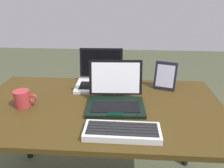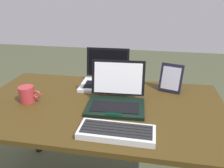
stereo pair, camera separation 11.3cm
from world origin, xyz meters
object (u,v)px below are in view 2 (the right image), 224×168
(external_keyboard, at_px, (117,132))
(coffee_mug, at_px, (27,94))
(laptop_front, at_px, (116,98))
(photo_frame, at_px, (171,78))
(laptop_rear, at_px, (106,79))

(external_keyboard, height_order, coffee_mug, coffee_mug)
(laptop_front, bearing_deg, external_keyboard, -80.64)
(photo_frame, bearing_deg, laptop_rear, 176.58)
(external_keyboard, bearing_deg, laptop_rear, 106.55)
(laptop_rear, distance_m, external_keyboard, 0.57)
(external_keyboard, bearing_deg, photo_frame, 62.88)
(laptop_rear, distance_m, coffee_mug, 0.51)
(external_keyboard, relative_size, coffee_mug, 2.65)
(external_keyboard, bearing_deg, coffee_mug, 158.14)
(photo_frame, distance_m, coffee_mug, 0.87)
(photo_frame, bearing_deg, coffee_mug, -160.32)
(laptop_rear, height_order, external_keyboard, laptop_rear)
(laptop_rear, distance_m, photo_frame, 0.43)
(photo_frame, bearing_deg, laptop_front, -141.48)
(laptop_front, relative_size, laptop_rear, 0.99)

